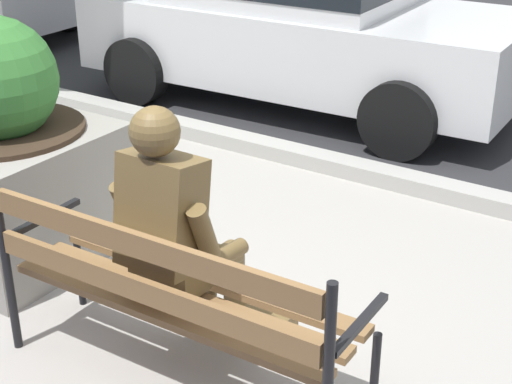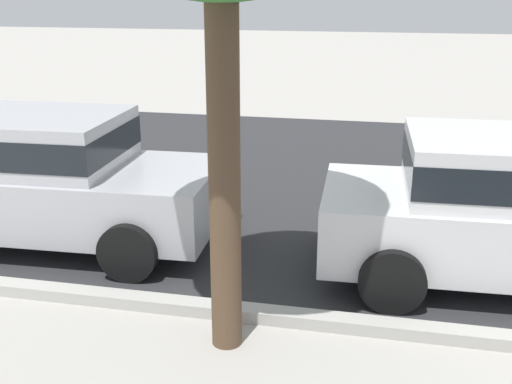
{
  "view_description": "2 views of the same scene",
  "coord_description": "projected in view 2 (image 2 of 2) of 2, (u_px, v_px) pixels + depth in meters",
  "views": [
    {
      "loc": [
        2.13,
        -2.1,
        2.41
      ],
      "look_at": [
        0.16,
        0.89,
        0.75
      ],
      "focal_mm": 54.98,
      "sensor_mm": 36.0,
      "label": 1
    },
    {
      "loc": [
        -2.98,
        -2.1,
        2.98
      ],
      "look_at": [
        -4.33,
        4.24,
        0.8
      ],
      "focal_mm": 43.43,
      "sensor_mm": 36.0,
      "label": 2
    }
  ],
  "objects": [
    {
      "name": "parked_car_silver",
      "position": [
        41.0,
        174.0,
        7.34
      ],
      "size": [
        4.16,
        2.04,
        1.56
      ],
      "color": "#B7B7BC",
      "rests_on": "ground"
    }
  ]
}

